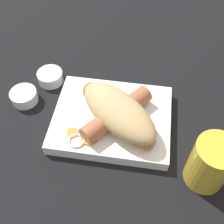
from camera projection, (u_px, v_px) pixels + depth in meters
ground_plane at (112, 123)px, 0.56m from camera, size 3.00×3.00×0.00m
food_tray at (112, 119)px, 0.55m from camera, size 0.22×0.18×0.02m
bread_roll at (119, 112)px, 0.51m from camera, size 0.18×0.17×0.06m
sausage at (117, 114)px, 0.52m from camera, size 0.15×0.14×0.03m
pickled_veggies at (84, 136)px, 0.51m from camera, size 0.07×0.07×0.00m
condiment_cup_near at (50, 77)px, 0.62m from camera, size 0.06×0.06×0.02m
condiment_cup_far at (24, 97)px, 0.58m from camera, size 0.06×0.06×0.02m
drink_glass at (210, 164)px, 0.45m from camera, size 0.07×0.07×0.10m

